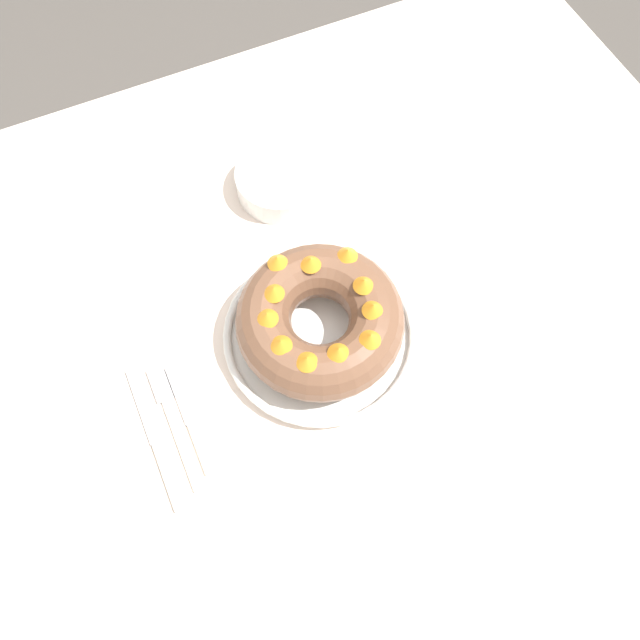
% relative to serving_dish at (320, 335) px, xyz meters
% --- Properties ---
extents(ground_plane, '(8.00, 8.00, 0.00)m').
position_rel_serving_dish_xyz_m(ground_plane, '(0.02, 0.01, -0.74)').
color(ground_plane, '#4C4742').
extents(dining_table, '(1.45, 1.16, 0.73)m').
position_rel_serving_dish_xyz_m(dining_table, '(0.02, 0.01, -0.09)').
color(dining_table, beige).
rests_on(dining_table, ground_plane).
extents(serving_dish, '(0.28, 0.28, 0.03)m').
position_rel_serving_dish_xyz_m(serving_dish, '(0.00, 0.00, 0.00)').
color(serving_dish, white).
rests_on(serving_dish, dining_table).
extents(bundt_cake, '(0.24, 0.24, 0.09)m').
position_rel_serving_dish_xyz_m(bundt_cake, '(-0.00, 0.00, 0.05)').
color(bundt_cake, brown).
rests_on(bundt_cake, serving_dish).
extents(fork, '(0.02, 0.19, 0.01)m').
position_rel_serving_dish_xyz_m(fork, '(-0.24, -0.03, -0.01)').
color(fork, white).
rests_on(fork, dining_table).
extents(serving_knife, '(0.02, 0.22, 0.01)m').
position_rel_serving_dish_xyz_m(serving_knife, '(-0.27, -0.06, -0.01)').
color(serving_knife, white).
rests_on(serving_knife, dining_table).
extents(cake_knife, '(0.02, 0.17, 0.01)m').
position_rel_serving_dish_xyz_m(cake_knife, '(-0.22, -0.05, -0.01)').
color(cake_knife, white).
rests_on(cake_knife, dining_table).
extents(side_bowl, '(0.15, 0.15, 0.04)m').
position_rel_serving_dish_xyz_m(side_bowl, '(0.05, 0.27, 0.01)').
color(side_bowl, white).
rests_on(side_bowl, dining_table).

